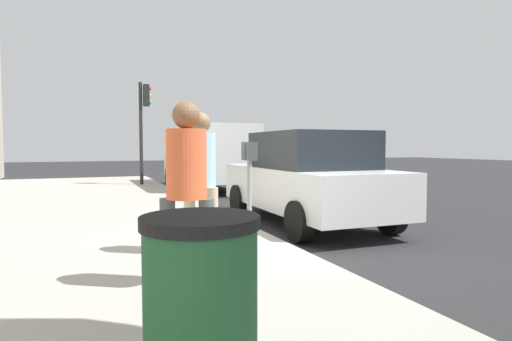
% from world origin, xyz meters
% --- Properties ---
extents(ground_plane, '(80.00, 80.00, 0.00)m').
position_xyz_m(ground_plane, '(0.00, 0.00, 0.00)').
color(ground_plane, '#232326').
rests_on(ground_plane, ground).
extents(sidewalk_slab, '(28.00, 6.00, 0.15)m').
position_xyz_m(sidewalk_slab, '(0.00, 3.00, 0.07)').
color(sidewalk_slab, gray).
rests_on(sidewalk_slab, ground_plane).
extents(parking_meter, '(0.36, 0.12, 1.41)m').
position_xyz_m(parking_meter, '(-0.14, 0.45, 1.17)').
color(parking_meter, gray).
rests_on(parking_meter, sidewalk_slab).
extents(pedestrian_at_meter, '(0.48, 0.39, 1.77)m').
position_xyz_m(pedestrian_at_meter, '(-0.53, 1.27, 1.20)').
color(pedestrian_at_meter, tan).
rests_on(pedestrian_at_meter, sidewalk_slab).
extents(pedestrian_bystander, '(0.39, 0.49, 1.78)m').
position_xyz_m(pedestrian_bystander, '(-1.71, 1.72, 1.20)').
color(pedestrian_bystander, '#47474C').
rests_on(pedestrian_bystander, sidewalk_slab).
extents(parked_sedan_near, '(4.43, 2.02, 1.77)m').
position_xyz_m(parked_sedan_near, '(1.42, -1.35, 0.89)').
color(parked_sedan_near, silver).
rests_on(parked_sedan_near, ground_plane).
extents(parked_van_far, '(5.22, 2.16, 2.18)m').
position_xyz_m(parked_van_far, '(8.52, -1.35, 1.26)').
color(parked_van_far, silver).
rests_on(parked_van_far, ground_plane).
extents(traffic_signal, '(0.24, 0.44, 3.60)m').
position_xyz_m(traffic_signal, '(9.71, 0.61, 2.58)').
color(traffic_signal, black).
rests_on(traffic_signal, sidewalk_slab).
extents(trash_bin, '(0.59, 0.59, 1.01)m').
position_xyz_m(trash_bin, '(-3.72, 2.11, 0.66)').
color(trash_bin, '#1E4C2D').
rests_on(trash_bin, sidewalk_slab).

